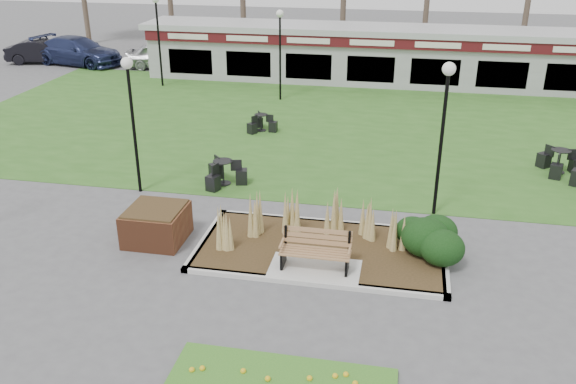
% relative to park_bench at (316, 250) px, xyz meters
% --- Properties ---
extents(ground, '(100.00, 100.00, 0.00)m').
position_rel_park_bench_xyz_m(ground, '(0.00, -0.25, -0.59)').
color(ground, '#515154').
rests_on(ground, ground).
extents(lawn, '(34.00, 16.00, 0.02)m').
position_rel_park_bench_xyz_m(lawn, '(0.00, 11.75, -0.58)').
color(lawn, '#2D5C1D').
rests_on(lawn, ground).
extents(planting_bed, '(6.75, 3.40, 1.27)m').
position_rel_park_bench_xyz_m(planting_bed, '(1.27, 1.10, -0.22)').
color(planting_bed, '#322814').
rests_on(planting_bed, ground).
extents(park_bench, '(1.70, 0.66, 0.93)m').
position_rel_park_bench_xyz_m(park_bench, '(0.00, 0.00, 0.00)').
color(park_bench, olive).
rests_on(park_bench, ground).
extents(brick_planter, '(1.50, 1.50, 0.95)m').
position_rel_park_bench_xyz_m(brick_planter, '(-4.40, 0.75, -0.11)').
color(brick_planter, brown).
rests_on(brick_planter, ground).
extents(food_pavilion, '(24.60, 3.40, 2.90)m').
position_rel_park_bench_xyz_m(food_pavilion, '(0.00, 19.71, 0.89)').
color(food_pavilion, gray).
rests_on(food_pavilion, ground).
extents(lamp_post_near_left, '(0.35, 0.35, 4.25)m').
position_rel_park_bench_xyz_m(lamp_post_near_left, '(-6.19, 3.70, 2.51)').
color(lamp_post_near_left, black).
rests_on(lamp_post_near_left, ground).
extents(lamp_post_near_right, '(0.37, 0.37, 4.45)m').
position_rel_park_bench_xyz_m(lamp_post_near_right, '(2.91, 3.81, 2.65)').
color(lamp_post_near_right, black).
rests_on(lamp_post_near_right, ground).
extents(lamp_post_mid_right, '(0.35, 0.35, 4.20)m').
position_rel_park_bench_xyz_m(lamp_post_mid_right, '(-4.06, 15.26, 2.47)').
color(lamp_post_mid_right, black).
rests_on(lamp_post_mid_right, ground).
extents(lamp_post_far_left, '(0.38, 0.38, 4.55)m').
position_rel_park_bench_xyz_m(lamp_post_far_left, '(-10.66, 16.75, 2.73)').
color(lamp_post_far_left, black).
rests_on(lamp_post_far_left, ground).
extents(bistro_set_a, '(1.44, 1.48, 0.80)m').
position_rel_park_bench_xyz_m(bistro_set_a, '(-3.75, 4.75, -0.30)').
color(bistro_set_a, black).
rests_on(bistro_set_a, ground).
extents(bistro_set_b, '(1.16, 1.29, 0.69)m').
position_rel_park_bench_xyz_m(bistro_set_b, '(-3.84, 10.39, -0.34)').
color(bistro_set_b, black).
rests_on(bistro_set_b, ground).
extents(bistro_set_c, '(1.46, 1.50, 0.82)m').
position_rel_park_bench_xyz_m(bistro_set_c, '(7.11, 7.89, -0.30)').
color(bistro_set_c, black).
rests_on(bistro_set_c, ground).
extents(car_silver, '(4.50, 2.27, 1.47)m').
position_rel_park_bench_xyz_m(car_silver, '(-12.17, 20.75, 0.15)').
color(car_silver, '#B9B9BE').
rests_on(car_silver, ground).
extents(car_black, '(4.44, 2.38, 1.39)m').
position_rel_park_bench_xyz_m(car_black, '(-19.87, 20.75, 0.11)').
color(car_black, black).
rests_on(car_black, ground).
extents(car_blue, '(5.95, 3.41, 1.62)m').
position_rel_park_bench_xyz_m(car_blue, '(-17.55, 20.75, 0.22)').
color(car_blue, navy).
rests_on(car_blue, ground).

